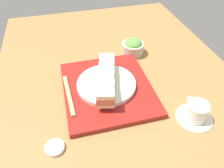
% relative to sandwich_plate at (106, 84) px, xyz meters
% --- Properties ---
extents(ground_plane, '(1.40, 1.00, 0.03)m').
position_rel_sandwich_plate_xyz_m(ground_plane, '(-0.05, 0.06, -0.04)').
color(ground_plane, olive).
extents(serving_tray, '(0.37, 0.33, 0.02)m').
position_rel_sandwich_plate_xyz_m(serving_tray, '(0.00, 0.00, -0.02)').
color(serving_tray, maroon).
rests_on(serving_tray, ground_plane).
extents(sandwich_plate, '(0.23, 0.23, 0.02)m').
position_rel_sandwich_plate_xyz_m(sandwich_plate, '(0.00, 0.00, 0.00)').
color(sandwich_plate, silver).
rests_on(sandwich_plate, serving_tray).
extents(sandwich_nearmost, '(0.08, 0.07, 0.05)m').
position_rel_sandwich_plate_xyz_m(sandwich_nearmost, '(-0.09, 0.02, 0.03)').
color(sandwich_nearmost, '#EFE5C1').
rests_on(sandwich_nearmost, sandwich_plate).
extents(sandwich_inner_near, '(0.08, 0.08, 0.05)m').
position_rel_sandwich_plate_xyz_m(sandwich_inner_near, '(-0.03, 0.01, 0.03)').
color(sandwich_inner_near, beige).
rests_on(sandwich_inner_near, sandwich_plate).
extents(sandwich_inner_far, '(0.08, 0.08, 0.05)m').
position_rel_sandwich_plate_xyz_m(sandwich_inner_far, '(0.03, -0.01, 0.03)').
color(sandwich_inner_far, beige).
rests_on(sandwich_inner_far, sandwich_plate).
extents(sandwich_farmost, '(0.08, 0.08, 0.06)m').
position_rel_sandwich_plate_xyz_m(sandwich_farmost, '(0.09, -0.02, 0.04)').
color(sandwich_farmost, beige).
rests_on(sandwich_farmost, sandwich_plate).
extents(salad_bowl, '(0.10, 0.10, 0.08)m').
position_rel_sandwich_plate_xyz_m(salad_bowl, '(-0.22, 0.18, 0.01)').
color(salad_bowl, beige).
rests_on(salad_bowl, ground_plane).
extents(chopsticks_pair, '(0.21, 0.03, 0.01)m').
position_rel_sandwich_plate_xyz_m(chopsticks_pair, '(0.01, -0.15, -0.01)').
color(chopsticks_pair, tan).
rests_on(chopsticks_pair, serving_tray).
extents(coffee_cup, '(0.12, 0.12, 0.07)m').
position_rel_sandwich_plate_xyz_m(coffee_cup, '(0.21, 0.26, 0.00)').
color(coffee_cup, white).
rests_on(coffee_cup, ground_plane).
extents(small_sauce_dish, '(0.06, 0.06, 0.01)m').
position_rel_sandwich_plate_xyz_m(small_sauce_dish, '(0.21, -0.21, -0.02)').
color(small_sauce_dish, silver).
rests_on(small_sauce_dish, ground_plane).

